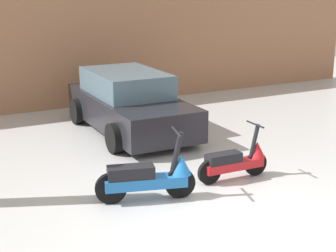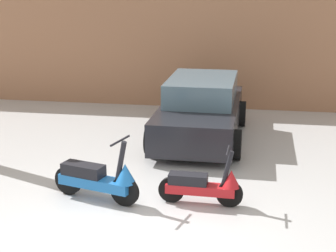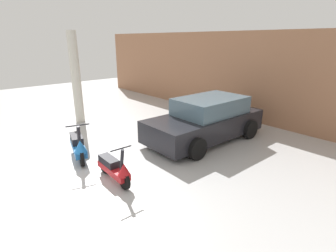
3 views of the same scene
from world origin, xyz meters
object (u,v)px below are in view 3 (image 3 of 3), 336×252
at_px(car_rear_left, 206,120).
at_px(scooter_front_left, 78,145).
at_px(scooter_front_right, 115,168).
at_px(support_column_side, 76,78).

bearing_deg(car_rear_left, scooter_front_left, -18.09).
distance_m(scooter_front_right, car_rear_left, 3.66).
xyz_separation_m(scooter_front_left, car_rear_left, (1.28, 3.74, 0.26)).
bearing_deg(car_rear_left, support_column_side, -62.71).
height_order(scooter_front_left, car_rear_left, car_rear_left).
xyz_separation_m(car_rear_left, support_column_side, (-4.59, -2.28, 1.07)).
relative_size(scooter_front_left, scooter_front_right, 1.13).
relative_size(scooter_front_left, support_column_side, 0.45).
height_order(car_rear_left, support_column_side, support_column_side).
bearing_deg(scooter_front_right, scooter_front_left, -174.42).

